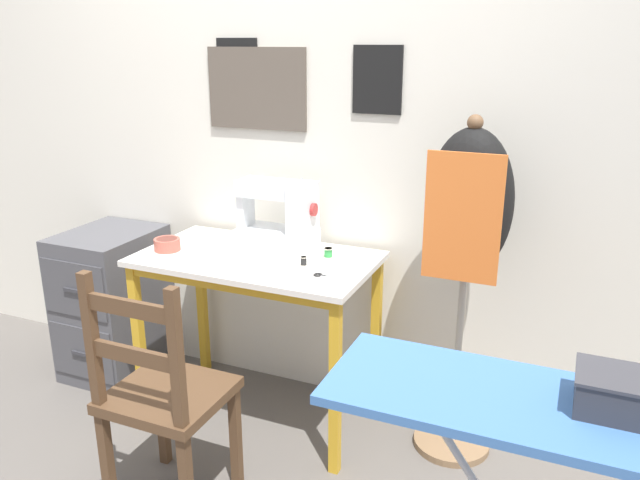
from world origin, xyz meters
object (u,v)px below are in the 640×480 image
Objects in this scene: scissors at (325,276)px; thread_spool_near_machine at (304,261)px; thread_spool_mid_table at (328,253)px; dress_form at (468,222)px; fabric_bowl at (167,244)px; wooden_chair at (163,398)px; filing_cabinet at (113,303)px; ironing_board at (541,422)px; storage_box at (621,394)px; sewing_machine at (281,217)px.

thread_spool_near_machine is at bearing 147.09° from scissors.
dress_form is at bearing -0.17° from thread_spool_mid_table.
fabric_bowl is 0.64m from thread_spool_near_machine.
wooden_chair reaches higher than thread_spool_mid_table.
thread_spool_near_machine is 1.20m from filing_cabinet.
ironing_board is at bearing -41.55° from scissors.
wooden_chair is (-0.39, -0.55, -0.33)m from scissors.
scissors is 0.14× the size of ironing_board.
scissors is 0.72× the size of storage_box.
sewing_machine is at bearing 5.13° from filing_cabinet.
storage_box reaches higher than filing_cabinet.
thread_spool_near_machine is 0.05× the size of filing_cabinet.
ironing_board is at bearing -40.52° from thread_spool_near_machine.
storage_box reaches higher than scissors.
storage_box reaches higher than thread_spool_mid_table.
storage_box is at bearing -36.67° from sewing_machine.
fabric_bowl is 0.11× the size of ironing_board.
scissors is at bearing 54.49° from wooden_chair.
filing_cabinet is (-1.25, 0.18, -0.40)m from scissors.
thread_spool_near_machine is 0.04× the size of wooden_chair.
storage_box is at bearing -23.02° from fabric_bowl.
storage_box is (1.40, -0.19, 0.46)m from wooden_chair.
scissors is 0.23m from thread_spool_mid_table.
ironing_board is (0.86, -0.76, 0.04)m from scissors.
thread_spool_mid_table is 1.35m from ironing_board.
thread_spool_near_machine is 1.30m from ironing_board.
dress_form reaches higher than sewing_machine.
fabric_bowl reaches higher than scissors.
scissors is (0.32, -0.27, -0.14)m from sewing_machine.
ironing_board is at bearing -69.68° from dress_form.
wooden_chair is 0.94× the size of ironing_board.
wooden_chair reaches higher than ironing_board.
thread_spool_mid_table is 0.04× the size of ironing_board.
scissors is 1.15m from ironing_board.
ironing_board is 0.19m from storage_box.
ironing_board reaches higher than scissors.
thread_spool_mid_table is at bearing 15.72° from fabric_bowl.
storage_box is at bearing -61.35° from dress_form.
dress_form is (1.75, 0.03, 0.62)m from filing_cabinet.
sewing_machine is at bearing 168.89° from thread_spool_mid_table.
filing_cabinet is 0.75× the size of ironing_board.
fabric_bowl is 2.65× the size of thread_spool_mid_table.
thread_spool_mid_table is (-0.08, 0.22, 0.02)m from scissors.
fabric_bowl reaches higher than thread_spool_near_machine.
fabric_bowl is 1.29m from dress_form.
filing_cabinet is at bearing 155.91° from ironing_board.
filing_cabinet is (-1.12, 0.10, -0.42)m from thread_spool_near_machine.
filing_cabinet is (-0.93, -0.08, -0.54)m from sewing_machine.
thread_spool_mid_table is 0.89m from wooden_chair.
sewing_machine is 0.94m from wooden_chair.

